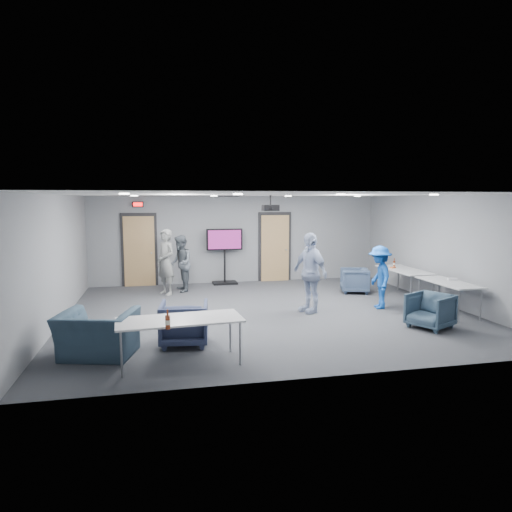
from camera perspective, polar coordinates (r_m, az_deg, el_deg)
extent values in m
plane|color=#36373D|center=(10.68, 1.44, -6.97)|extent=(9.00, 9.00, 0.00)
plane|color=silver|center=(10.36, 1.49, 7.68)|extent=(9.00, 9.00, 0.00)
cube|color=slate|center=(14.33, -2.32, 2.09)|extent=(9.00, 0.02, 2.70)
cube|color=slate|center=(6.66, 9.64, -3.73)|extent=(9.00, 0.02, 2.70)
cube|color=slate|center=(10.34, -23.54, -0.40)|extent=(0.02, 8.00, 2.70)
cube|color=slate|center=(12.29, 22.30, 0.75)|extent=(0.02, 8.00, 2.70)
cube|color=black|center=(14.13, -14.37, 0.70)|extent=(1.06, 0.06, 2.24)
cube|color=#A2854E|center=(14.09, -14.37, 0.57)|extent=(0.90, 0.05, 2.10)
cylinder|color=gray|center=(14.04, -12.95, 0.38)|extent=(0.04, 0.10, 0.04)
cube|color=black|center=(14.58, 2.36, 1.11)|extent=(1.06, 0.06, 2.24)
cube|color=#A2854E|center=(14.54, 2.39, 0.98)|extent=(0.90, 0.05, 2.10)
cylinder|color=gray|center=(14.59, 3.77, 0.79)|extent=(0.04, 0.10, 0.04)
cube|color=black|center=(14.02, -14.55, 6.27)|extent=(0.32, 0.06, 0.16)
cube|color=#FF0C0C|center=(13.98, -14.55, 6.26)|extent=(0.26, 0.02, 0.11)
cube|color=black|center=(13.01, -3.62, 7.47)|extent=(0.60, 0.60, 0.03)
cylinder|color=white|center=(8.28, -16.15, 7.47)|extent=(0.18, 0.18, 0.02)
cylinder|color=white|center=(11.88, -14.99, 7.29)|extent=(0.18, 0.18, 0.02)
cylinder|color=white|center=(8.39, -2.28, 7.73)|extent=(0.18, 0.18, 0.02)
cylinder|color=white|center=(11.95, -5.29, 7.49)|extent=(0.18, 0.18, 0.02)
cylinder|color=white|center=(8.96, 10.54, 7.57)|extent=(0.18, 0.18, 0.02)
cylinder|color=white|center=(12.36, 4.04, 7.49)|extent=(0.18, 0.18, 0.02)
cylinder|color=white|center=(9.90, 21.37, 7.15)|extent=(0.18, 0.18, 0.02)
cylinder|color=white|center=(13.06, 12.57, 7.31)|extent=(0.18, 0.18, 0.02)
imported|color=gray|center=(12.65, -11.21, -0.76)|extent=(0.71, 0.78, 1.79)
imported|color=#555D66|center=(13.00, -9.42, -0.94)|extent=(0.66, 0.82, 1.60)
imported|color=#A0AECE|center=(10.56, 6.74, -2.06)|extent=(0.81, 1.17, 1.84)
imported|color=#1A4EA9|center=(11.27, 15.20, -2.58)|extent=(0.74, 1.06, 1.50)
imported|color=#36455D|center=(13.06, 12.20, -3.00)|extent=(0.94, 0.93, 0.69)
imported|color=#314455|center=(9.93, 20.94, -6.41)|extent=(1.04, 1.03, 0.71)
imported|color=#3A4264|center=(8.35, -8.98, -8.29)|extent=(0.93, 0.95, 0.78)
imported|color=#34495A|center=(8.06, -19.19, -9.23)|extent=(1.40, 1.29, 0.76)
cube|color=silver|center=(12.85, 18.07, -1.67)|extent=(0.78, 1.87, 0.03)
cylinder|color=gray|center=(13.50, 15.05, -2.73)|extent=(0.04, 0.04, 0.70)
cylinder|color=gray|center=(12.03, 18.78, -4.04)|extent=(0.04, 0.04, 0.70)
cylinder|color=gray|center=(13.80, 17.34, -2.60)|extent=(0.04, 0.04, 0.70)
cylinder|color=gray|center=(12.36, 21.25, -3.86)|extent=(0.04, 0.04, 0.70)
cube|color=silver|center=(11.28, 22.93, -3.06)|extent=(0.70, 1.67, 0.03)
cylinder|color=gray|center=(11.81, 19.67, -4.28)|extent=(0.04, 0.04, 0.70)
cylinder|color=gray|center=(10.59, 24.00, -5.75)|extent=(0.04, 0.04, 0.70)
cylinder|color=gray|center=(12.10, 21.84, -4.11)|extent=(0.04, 0.04, 0.70)
cylinder|color=gray|center=(10.91, 26.28, -5.51)|extent=(0.04, 0.04, 0.70)
cube|color=silver|center=(7.31, -9.52, -7.86)|extent=(2.01, 0.97, 0.03)
cylinder|color=gray|center=(7.87, -3.22, -9.44)|extent=(0.04, 0.04, 0.70)
cylinder|color=gray|center=(7.67, -16.53, -10.17)|extent=(0.04, 0.04, 0.70)
cylinder|color=gray|center=(7.27, -1.99, -10.85)|extent=(0.04, 0.04, 0.70)
cylinder|color=gray|center=(7.05, -16.49, -11.71)|extent=(0.04, 0.04, 0.70)
cylinder|color=#612310|center=(6.75, -10.98, -8.13)|extent=(0.07, 0.07, 0.20)
cylinder|color=#612310|center=(6.72, -11.01, -6.95)|extent=(0.03, 0.03, 0.09)
cylinder|color=beige|center=(6.75, -10.98, -8.13)|extent=(0.08, 0.08, 0.07)
cylinder|color=#612310|center=(13.21, 16.88, -0.96)|extent=(0.06, 0.06, 0.17)
cylinder|color=#612310|center=(13.20, 16.90, -0.42)|extent=(0.02, 0.02, 0.08)
cylinder|color=beige|center=(13.21, 16.88, -0.96)|extent=(0.07, 0.07, 0.06)
cube|color=#B5582D|center=(13.01, 16.73, -1.38)|extent=(0.18, 0.16, 0.03)
cube|color=silver|center=(11.54, 23.34, -2.66)|extent=(0.25, 0.22, 0.05)
cube|color=black|center=(14.19, -3.92, -3.35)|extent=(0.74, 0.53, 0.06)
cylinder|color=black|center=(14.09, -3.94, -0.71)|extent=(0.06, 0.06, 1.27)
cube|color=black|center=(14.01, -3.96, 2.08)|extent=(1.11, 0.07, 0.66)
cube|color=#6E185B|center=(13.96, -3.94, 2.06)|extent=(1.01, 0.01, 0.57)
cylinder|color=black|center=(10.64, 1.82, 7.02)|extent=(0.04, 0.04, 0.22)
cube|color=black|center=(10.64, 1.82, 6.05)|extent=(0.36, 0.31, 0.14)
cylinder|color=black|center=(10.48, 2.04, 6.03)|extent=(0.08, 0.06, 0.08)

